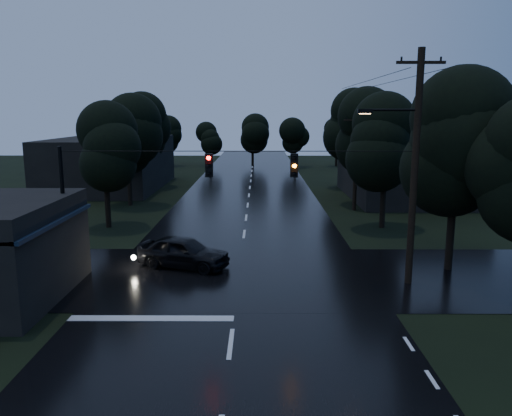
{
  "coord_description": "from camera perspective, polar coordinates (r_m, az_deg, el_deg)",
  "views": [
    {
      "loc": [
        0.9,
        -10.04,
        7.33
      ],
      "look_at": [
        0.76,
        14.98,
        2.61
      ],
      "focal_mm": 35.0,
      "sensor_mm": 36.0,
      "label": 1
    }
  ],
  "objects": [
    {
      "name": "anchor_pole_left",
      "position": [
        23.06,
        -21.06,
        -0.87
      ],
      "size": [
        0.18,
        0.18,
        6.0
      ],
      "primitive_type": "cylinder",
      "color": "black",
      "rests_on": "ground"
    },
    {
      "name": "utility_pole_far",
      "position": [
        38.9,
        11.33,
        5.38
      ],
      "size": [
        2.0,
        0.3,
        7.5
      ],
      "color": "black",
      "rests_on": "ground"
    },
    {
      "name": "tree_left_a",
      "position": [
        33.6,
        -16.94,
        6.65
      ],
      "size": [
        3.92,
        3.92,
        8.26
      ],
      "color": "black",
      "rests_on": "ground"
    },
    {
      "name": "cross_street",
      "position": [
        23.24,
        -1.94,
        -7.71
      ],
      "size": [
        60.0,
        9.0,
        0.02
      ],
      "primitive_type": "cube",
      "color": "black",
      "rests_on": "ground"
    },
    {
      "name": "car",
      "position": [
        24.47,
        -8.3,
        -4.99
      ],
      "size": [
        4.85,
        3.16,
        1.54
      ],
      "primitive_type": "imported",
      "rotation": [
        0.0,
        0.0,
        1.24
      ],
      "color": "black",
      "rests_on": "ground"
    },
    {
      "name": "tree_corner_near",
      "position": [
        24.8,
        22.0,
        6.82
      ],
      "size": [
        4.48,
        4.48,
        9.44
      ],
      "color": "black",
      "rests_on": "ground"
    },
    {
      "name": "main_road",
      "position": [
        40.71,
        -0.96,
        0.3
      ],
      "size": [
        12.0,
        120.0,
        0.02
      ],
      "primitive_type": "cube",
      "color": "black",
      "rests_on": "ground"
    },
    {
      "name": "building_far_left",
      "position": [
        52.43,
        -16.26,
        4.96
      ],
      "size": [
        10.0,
        16.0,
        5.0
      ],
      "primitive_type": "cube",
      "color": "black",
      "rests_on": "ground"
    },
    {
      "name": "building_far_right",
      "position": [
        46.23,
        16.81,
        3.85
      ],
      "size": [
        10.0,
        14.0,
        4.4
      ],
      "primitive_type": "cube",
      "color": "black",
      "rests_on": "ground"
    },
    {
      "name": "tree_right_a",
      "position": [
        33.09,
        14.61,
        7.37
      ],
      "size": [
        4.2,
        4.2,
        8.85
      ],
      "color": "black",
      "rests_on": "ground"
    },
    {
      "name": "span_signals",
      "position": [
        21.13,
        -0.63,
        5.01
      ],
      "size": [
        15.0,
        0.37,
        1.12
      ],
      "color": "black",
      "rests_on": "ground"
    },
    {
      "name": "tree_left_b",
      "position": [
        41.43,
        -14.51,
        7.97
      ],
      "size": [
        4.2,
        4.2,
        8.85
      ],
      "color": "black",
      "rests_on": "ground"
    },
    {
      "name": "tree_right_c",
      "position": [
        50.9,
        10.99,
        9.4
      ],
      "size": [
        4.76,
        4.76,
        10.03
      ],
      "color": "black",
      "rests_on": "ground"
    },
    {
      "name": "utility_pole_main",
      "position": [
        22.12,
        17.49,
        4.81
      ],
      "size": [
        3.5,
        0.3,
        10.0
      ],
      "color": "black",
      "rests_on": "ground"
    },
    {
      "name": "tree_right_b",
      "position": [
        40.99,
        12.71,
        8.55
      ],
      "size": [
        4.48,
        4.48,
        9.44
      ],
      "color": "black",
      "rests_on": "ground"
    },
    {
      "name": "tree_left_c",
      "position": [
        51.27,
        -12.34,
        8.94
      ],
      "size": [
        4.48,
        4.48,
        9.44
      ],
      "color": "black",
      "rests_on": "ground"
    }
  ]
}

